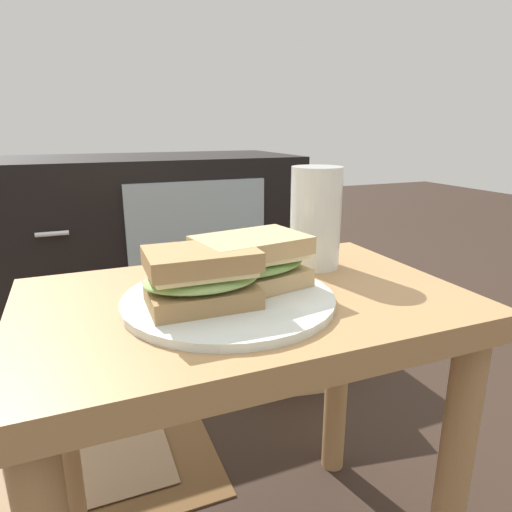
{
  "coord_description": "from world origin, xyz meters",
  "views": [
    {
      "loc": [
        -0.19,
        -0.5,
        0.67
      ],
      "look_at": [
        0.02,
        0.0,
        0.51
      ],
      "focal_mm": 31.39,
      "sensor_mm": 36.0,
      "label": 1
    }
  ],
  "objects_px": {
    "plate": "(229,299)",
    "beer_glass": "(315,220)",
    "tv_cabinet": "(146,246)",
    "sandwich_back": "(252,263)",
    "paper_bag": "(288,329)",
    "sandwich_front": "(202,277)"
  },
  "relations": [
    {
      "from": "plate",
      "to": "sandwich_back",
      "type": "xyz_separation_m",
      "value": [
        0.04,
        0.02,
        0.04
      ]
    },
    {
      "from": "tv_cabinet",
      "to": "sandwich_back",
      "type": "distance_m",
      "value": 0.98
    },
    {
      "from": "beer_glass",
      "to": "tv_cabinet",
      "type": "bearing_deg",
      "value": 98.42
    },
    {
      "from": "plate",
      "to": "beer_glass",
      "type": "distance_m",
      "value": 0.21
    },
    {
      "from": "sandwich_back",
      "to": "paper_bag",
      "type": "xyz_separation_m",
      "value": [
        0.29,
        0.48,
        -0.35
      ]
    },
    {
      "from": "sandwich_front",
      "to": "sandwich_back",
      "type": "relative_size",
      "value": 0.82
    },
    {
      "from": "sandwich_back",
      "to": "beer_glass",
      "type": "distance_m",
      "value": 0.16
    },
    {
      "from": "plate",
      "to": "paper_bag",
      "type": "distance_m",
      "value": 0.67
    },
    {
      "from": "sandwich_front",
      "to": "sandwich_back",
      "type": "height_order",
      "value": "same"
    },
    {
      "from": "sandwich_front",
      "to": "tv_cabinet",
      "type": "bearing_deg",
      "value": 85.4
    },
    {
      "from": "plate",
      "to": "sandwich_front",
      "type": "relative_size",
      "value": 1.93
    },
    {
      "from": "tv_cabinet",
      "to": "sandwich_back",
      "type": "relative_size",
      "value": 5.89
    },
    {
      "from": "plate",
      "to": "sandwich_back",
      "type": "bearing_deg",
      "value": 21.99
    },
    {
      "from": "beer_glass",
      "to": "sandwich_back",
      "type": "bearing_deg",
      "value": -149.74
    },
    {
      "from": "plate",
      "to": "paper_bag",
      "type": "xyz_separation_m",
      "value": [
        0.33,
        0.49,
        -0.32
      ]
    },
    {
      "from": "tv_cabinet",
      "to": "paper_bag",
      "type": "distance_m",
      "value": 0.57
    },
    {
      "from": "beer_glass",
      "to": "paper_bag",
      "type": "bearing_deg",
      "value": 68.34
    },
    {
      "from": "plate",
      "to": "sandwich_front",
      "type": "xyz_separation_m",
      "value": [
        -0.04,
        -0.02,
        0.04
      ]
    },
    {
      "from": "tv_cabinet",
      "to": "sandwich_front",
      "type": "bearing_deg",
      "value": -94.6
    },
    {
      "from": "plate",
      "to": "sandwich_back",
      "type": "height_order",
      "value": "sandwich_back"
    },
    {
      "from": "plate",
      "to": "beer_glass",
      "type": "height_order",
      "value": "beer_glass"
    },
    {
      "from": "plate",
      "to": "beer_glass",
      "type": "bearing_deg",
      "value": 28.57
    }
  ]
}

